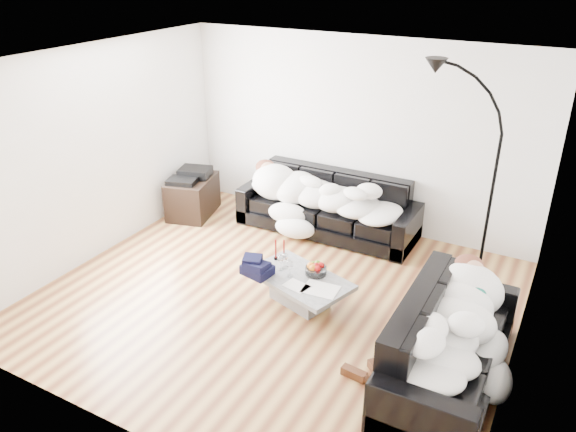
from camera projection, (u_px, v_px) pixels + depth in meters
The scene contains 24 objects.
ground at pixel (275, 298), 6.32m from camera, with size 5.00×5.00×0.00m, color brown.
wall_back at pixel (357, 135), 7.55m from camera, with size 5.00×0.02×2.60m, color silver.
wall_left at pixel (97, 154), 6.84m from camera, with size 0.02×4.50×2.60m, color silver.
wall_right at pixel (533, 248), 4.68m from camera, with size 0.02×4.50×2.60m, color silver.
ceiling at pixel (273, 63), 5.21m from camera, with size 5.00×5.00×0.00m, color white.
sofa_back at pixel (327, 204), 7.67m from camera, with size 2.46×0.85×0.80m, color black.
sofa_right at pixel (451, 341), 4.98m from camera, with size 2.01×0.86×0.81m, color black.
sleeper_back at pixel (326, 190), 7.53m from camera, with size 2.08×0.72×0.42m, color white, non-canonical shape.
sleeper_right at pixel (454, 321), 4.89m from camera, with size 1.72×0.73×0.42m, color white, non-canonical shape.
teal_cushion at pixel (465, 277), 5.37m from camera, with size 0.36×0.30×0.20m, color #0D5F4D.
coffee_table at pixel (300, 290), 6.18m from camera, with size 1.11×0.65×0.32m, color #939699.
fruit_bowl at pixel (316, 268), 6.14m from camera, with size 0.24×0.24×0.15m, color white.
wine_glass_a at pixel (285, 261), 6.25m from camera, with size 0.08×0.08×0.19m, color white.
wine_glass_b at pixel (281, 262), 6.22m from camera, with size 0.08×0.08×0.18m, color white.
wine_glass_c at pixel (290, 269), 6.10m from camera, with size 0.08×0.08×0.18m, color white.
candle_left at pixel (276, 250), 6.41m from camera, with size 0.05×0.05×0.25m, color maroon.
candle_right at pixel (284, 249), 6.43m from camera, with size 0.04×0.04×0.23m, color maroon.
newspaper_a at pixel (321, 289), 5.88m from camera, with size 0.37×0.28×0.01m, color silver.
newspaper_b at pixel (297, 286), 5.94m from camera, with size 0.26×0.19×0.01m, color silver.
navy_jacket at pixel (252, 263), 6.07m from camera, with size 0.33×0.28×0.17m, color black, non-canonical shape.
shoes at pixel (365, 371), 5.16m from camera, with size 0.41×0.30×0.09m, color #472311, non-canonical shape.
av_cabinet at pixel (193, 196), 8.22m from camera, with size 0.56×0.81×0.56m, color black.
stereo at pixel (191, 174), 8.07m from camera, with size 0.44×0.34×0.13m, color black.
floor_lamp at pixel (491, 196), 6.14m from camera, with size 0.81×0.32×2.23m, color black, non-canonical shape.
Camera 1 is at (2.67, -4.59, 3.55)m, focal length 35.00 mm.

